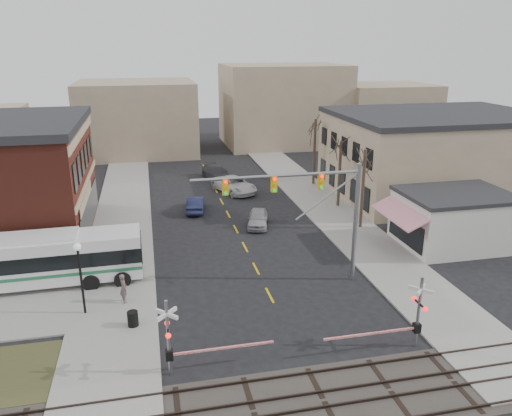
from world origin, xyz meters
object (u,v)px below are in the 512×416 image
(rr_crossing_east, at_px, (411,314))
(traffic_signal_mast, at_px, (314,200))
(car_b, at_px, (195,204))
(pedestrian_near, at_px, (124,288))
(rr_crossing_west, at_px, (178,338))
(pedestrian_far, at_px, (98,256))
(trash_bin, at_px, (133,319))
(street_lamp, at_px, (79,264))
(car_c, at_px, (234,185))
(car_a, at_px, (258,218))
(transit_bus, at_px, (38,260))
(car_d, at_px, (217,173))

(rr_crossing_east, bearing_deg, traffic_signal_mast, 108.28)
(car_b, xyz_separation_m, pedestrian_near, (-6.03, -16.65, 0.33))
(rr_crossing_west, relative_size, pedestrian_far, 3.33)
(car_b, xyz_separation_m, pedestrian_far, (-7.94, -11.11, 0.25))
(trash_bin, bearing_deg, rr_crossing_east, -19.76)
(street_lamp, bearing_deg, pedestrian_far, 87.09)
(rr_crossing_east, height_order, street_lamp, street_lamp)
(rr_crossing_west, height_order, car_c, rr_crossing_west)
(trash_bin, distance_m, car_a, 17.69)
(transit_bus, bearing_deg, traffic_signal_mast, -11.21)
(car_a, bearing_deg, street_lamp, -121.55)
(car_a, distance_m, car_c, 10.57)
(trash_bin, bearing_deg, car_a, 54.12)
(traffic_signal_mast, xyz_separation_m, trash_bin, (-11.41, -2.97, -5.22))
(rr_crossing_west, bearing_deg, pedestrian_far, 109.63)
(car_c, bearing_deg, car_d, 78.93)
(rr_crossing_east, distance_m, car_b, 26.07)
(transit_bus, relative_size, car_a, 3.19)
(car_a, height_order, pedestrian_near, pedestrian_near)
(transit_bus, xyz_separation_m, car_b, (11.44, 13.12, -1.18))
(transit_bus, relative_size, car_b, 3.03)
(trash_bin, relative_size, pedestrian_far, 0.51)
(trash_bin, bearing_deg, car_c, 67.76)
(trash_bin, distance_m, pedestrian_far, 8.78)
(rr_crossing_west, xyz_separation_m, pedestrian_near, (-2.77, 7.56, -0.92))
(transit_bus, xyz_separation_m, trash_bin, (5.95, -6.41, -1.34))
(transit_bus, bearing_deg, rr_crossing_east, -29.80)
(transit_bus, distance_m, car_c, 24.56)
(traffic_signal_mast, height_order, street_lamp, traffic_signal_mast)
(car_a, distance_m, pedestrian_near, 15.82)
(street_lamp, xyz_separation_m, pedestrian_far, (0.32, 6.37, -2.30))
(car_b, bearing_deg, trash_bin, 81.97)
(car_a, distance_m, pedestrian_far, 14.12)
(trash_bin, distance_m, car_d, 31.65)
(trash_bin, xyz_separation_m, car_b, (5.48, 19.53, 0.16))
(car_b, xyz_separation_m, car_c, (4.70, 5.37, 0.11))
(street_lamp, relative_size, trash_bin, 5.09)
(rr_crossing_east, bearing_deg, pedestrian_far, 140.80)
(street_lamp, distance_m, car_c, 26.38)
(car_c, height_order, pedestrian_far, pedestrian_far)
(street_lamp, distance_m, car_b, 19.50)
(traffic_signal_mast, distance_m, rr_crossing_west, 12.55)
(rr_crossing_east, xyz_separation_m, pedestrian_near, (-14.61, 7.94, -0.92))
(traffic_signal_mast, xyz_separation_m, rr_crossing_west, (-9.19, -7.65, -3.81))
(car_c, relative_size, pedestrian_far, 3.51)
(car_d, xyz_separation_m, pedestrian_far, (-11.59, -21.88, 0.18))
(rr_crossing_east, xyz_separation_m, pedestrian_far, (-16.51, 13.47, -1.01))
(rr_crossing_east, height_order, pedestrian_far, rr_crossing_east)
(pedestrian_near, distance_m, pedestrian_far, 5.85)
(street_lamp, bearing_deg, rr_crossing_west, -53.41)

